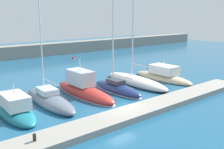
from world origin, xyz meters
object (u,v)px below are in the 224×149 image
at_px(sailboat_navy_fifth, 117,88).
at_px(motorboat_sand_seventh, 162,76).
at_px(dock_bollard, 34,137).
at_px(motorboat_teal_second, 15,109).
at_px(sailboat_ivory_sixth, 135,80).
at_px(mooring_buoy_red, 74,58).
at_px(sailboat_slate_third, 49,99).
at_px(motorboat_red_fourth, 83,89).

xyz_separation_m(sailboat_navy_fifth, motorboat_sand_seventh, (7.70, 0.35, 0.02)).
bearing_deg(sailboat_navy_fifth, dock_bollard, 119.28).
bearing_deg(motorboat_teal_second, motorboat_sand_seventh, -87.10).
bearing_deg(sailboat_ivory_sixth, motorboat_sand_seventh, -94.39).
distance_m(motorboat_sand_seventh, mooring_buoy_red, 20.76).
bearing_deg(sailboat_slate_third, motorboat_teal_second, 106.18).
distance_m(sailboat_navy_fifth, motorboat_sand_seventh, 7.70).
xyz_separation_m(sailboat_navy_fifth, dock_bollard, (-11.50, -5.97, 0.33)).
bearing_deg(sailboat_ivory_sixth, mooring_buoy_red, -7.38).
xyz_separation_m(motorboat_teal_second, dock_bollard, (-1.00, -6.09, 0.23)).
relative_size(sailboat_navy_fifth, mooring_buoy_red, 19.05).
relative_size(motorboat_sand_seventh, mooring_buoy_red, 14.90).
height_order(motorboat_teal_second, motorboat_red_fourth, motorboat_red_fourth).
bearing_deg(motorboat_sand_seventh, sailboat_navy_fifth, 93.32).
distance_m(motorboat_red_fourth, dock_bollard, 10.86).
bearing_deg(motorboat_red_fourth, motorboat_sand_seventh, -94.36).
distance_m(mooring_buoy_red, dock_bollard, 33.22).
relative_size(sailboat_slate_third, motorboat_red_fourth, 2.05).
bearing_deg(motorboat_teal_second, sailboat_navy_fifth, -88.47).
bearing_deg(motorboat_sand_seventh, sailboat_slate_third, 88.38).
height_order(sailboat_slate_third, sailboat_navy_fifth, sailboat_slate_third).
height_order(motorboat_teal_second, dock_bollard, motorboat_teal_second).
bearing_deg(dock_bollard, sailboat_navy_fifth, 27.46).
xyz_separation_m(motorboat_red_fourth, mooring_buoy_red, (11.08, 19.91, -0.56)).
height_order(motorboat_red_fourth, mooring_buoy_red, motorboat_red_fourth).
height_order(sailboat_slate_third, mooring_buoy_red, sailboat_slate_third).
bearing_deg(motorboat_teal_second, mooring_buoy_red, -38.79).
relative_size(motorboat_teal_second, sailboat_ivory_sixth, 0.34).
bearing_deg(dock_bollard, motorboat_red_fourth, 41.40).
relative_size(sailboat_slate_third, mooring_buoy_red, 32.59).
distance_m(sailboat_ivory_sixth, mooring_buoy_red, 20.57).
relative_size(motorboat_sand_seventh, dock_bollard, 19.66).
distance_m(motorboat_teal_second, mooring_buoy_red, 27.80).
distance_m(sailboat_slate_third, motorboat_red_fourth, 3.79).
relative_size(sailboat_slate_third, sailboat_ivory_sixth, 0.90).
bearing_deg(motorboat_red_fourth, motorboat_teal_second, 98.70).
bearing_deg(dock_bollard, sailboat_ivory_sixth, 24.61).
xyz_separation_m(sailboat_slate_third, sailboat_ivory_sixth, (10.77, 0.00, 0.02)).
relative_size(sailboat_navy_fifth, sailboat_ivory_sixth, 0.52).
height_order(motorboat_red_fourth, sailboat_navy_fifth, sailboat_navy_fifth).
height_order(motorboat_sand_seventh, dock_bollard, motorboat_sand_seventh).
height_order(sailboat_ivory_sixth, mooring_buoy_red, sailboat_ivory_sixth).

